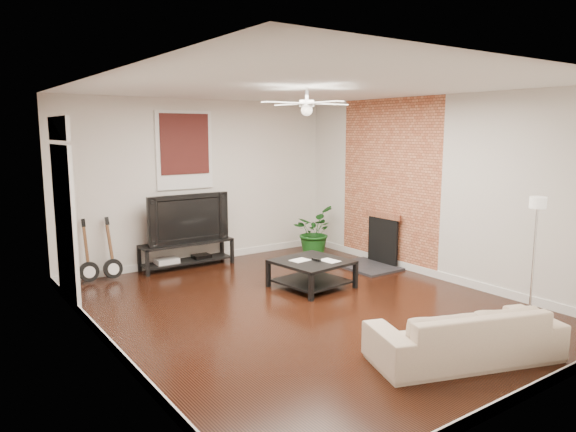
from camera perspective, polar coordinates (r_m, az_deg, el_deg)
name	(u,v)px	position (r m, az deg, el deg)	size (l,w,h in m)	color
room	(306,201)	(6.65, 1.98, 1.68)	(5.01, 6.01, 2.81)	black
brick_accent	(388,183)	(9.04, 10.79, 3.51)	(0.02, 2.20, 2.80)	#B25839
fireplace	(375,240)	(8.98, 9.33, -2.55)	(0.80, 1.10, 0.92)	black
window_back	(185,150)	(9.02, -11.11, 6.99)	(1.00, 0.06, 1.30)	#35120E
door_left	(65,211)	(7.39, -22.90, 0.53)	(0.08, 1.00, 2.50)	white
tv_stand	(187,254)	(9.04, -10.84, -4.09)	(1.57, 0.42, 0.44)	black
tv	(185,218)	(8.93, -11.02, -0.17)	(1.41, 0.18, 0.81)	black
coffee_table	(312,274)	(7.77, 2.57, -6.26)	(0.96, 0.96, 0.40)	black
sofa	(464,333)	(5.66, 18.51, -11.90)	(1.90, 0.74, 0.55)	#C8B196
floor_lamp	(533,263)	(6.67, 24.98, -4.65)	(0.25, 0.25, 1.55)	silver
potted_plant	(313,231)	(9.72, 2.70, -1.65)	(0.80, 0.69, 0.88)	#175218
guitar_left	(88,252)	(8.44, -20.82, -3.62)	(0.30, 0.21, 0.97)	black
guitar_right	(112,249)	(8.50, -18.49, -3.40)	(0.30, 0.21, 0.97)	black
ceiling_fan	(307,103)	(6.60, 2.04, 12.06)	(1.24, 1.24, 0.32)	white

